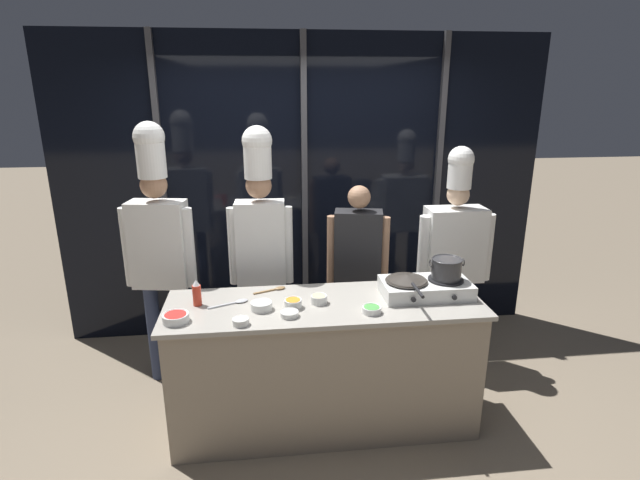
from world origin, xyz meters
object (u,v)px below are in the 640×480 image
Objects in this scene: prep_bowl_bean_sprouts at (289,313)px; prep_bowl_ginger at (319,299)px; prep_bowl_carrots at (293,303)px; chef_head at (159,238)px; person_guest at (358,260)px; chef_line at (454,247)px; prep_bowl_bell_pepper at (176,317)px; stock_pot at (447,268)px; prep_bowl_rice at (261,305)px; prep_bowl_scallions at (372,309)px; serving_spoon_slotted at (236,302)px; serving_spoon_solid at (276,289)px; squeeze_bottle_chili at (197,293)px; prep_bowl_garlic at (241,321)px; portable_stove at (426,288)px; frying_pan at (407,278)px; chef_sous at (260,234)px.

prep_bowl_bean_sprouts is 1.06× the size of prep_bowl_ginger.
prep_bowl_carrots is 0.06× the size of chef_head.
chef_line reaches higher than person_guest.
stock_pot is at bearing 6.86° from prep_bowl_bell_pepper.
prep_bowl_bean_sprouts is 0.84× the size of prep_bowl_rice.
prep_bowl_rice is 0.08× the size of chef_line.
prep_bowl_scallions reaches higher than serving_spoon_slotted.
chef_head is at bearing 11.84° from person_guest.
serving_spoon_solid is at bearing 99.46° from prep_bowl_bean_sprouts.
prep_bowl_carrots is (0.03, 0.12, 0.01)m from prep_bowl_bean_sprouts.
prep_bowl_garlic is at bearing -47.46° from squeeze_bottle_chili.
person_guest is at bearing 47.16° from prep_bowl_garlic.
chef_line is (1.38, 0.89, 0.08)m from prep_bowl_bean_sprouts.
prep_bowl_rice is (-1.23, -0.10, -0.16)m from stock_pot.
person_guest is at bearing 34.50° from prep_bowl_bell_pepper.
portable_stove is 2.58× the size of stock_pot.
chef_sous is (-0.96, 0.63, 0.15)m from frying_pan.
prep_bowl_bell_pepper is at bearing 179.40° from prep_bowl_scallions.
prep_bowl_ginger is 0.06× the size of chef_line.
prep_bowl_scallions is 0.76× the size of prep_bowl_bell_pepper.
prep_bowl_rice reaches higher than serving_spoon_solid.
person_guest reaches higher than prep_bowl_rice.
prep_bowl_garlic is 0.05× the size of chef_head.
portable_stove is 1.10m from prep_bowl_rice.
frying_pan is 2.78× the size of squeeze_bottle_chili.
chef_head is at bearing 148.38° from prep_bowl_scallions.
stock_pot is at bearing -0.66° from squeeze_bottle_chili.
prep_bowl_garlic is at bearing -167.91° from stock_pot.
chef_sous reaches higher than prep_bowl_scallions.
squeeze_bottle_chili reaches higher than prep_bowl_scallions.
chef_sous reaches higher than serving_spoon_slotted.
frying_pan is 1.13m from serving_spoon_slotted.
prep_bowl_garlic is (0.28, -0.31, -0.06)m from squeeze_bottle_chili.
chef_head is at bearing 141.66° from prep_bowl_carrots.
chef_head is at bearing 123.20° from prep_bowl_garlic.
prep_bowl_rice is (-0.96, -0.09, -0.10)m from frying_pan.
frying_pan reaches higher than prep_bowl_scallions.
squeeze_bottle_chili is 0.26m from prep_bowl_bell_pepper.
portable_stove is at bearing 152.95° from chef_sous.
frying_pan is at bearing -13.67° from serving_spoon_solid.
prep_bowl_bell_pepper is at bearing 45.93° from person_guest.
chef_head is at bearing 0.47° from chef_line.
squeeze_bottle_chili is 0.76× the size of serving_spoon_solid.
chef_head is at bearing 132.47° from serving_spoon_slotted.
prep_bowl_rice is at bearing -178.25° from prep_bowl_carrots.
squeeze_bottle_chili is (-1.64, 0.02, -0.10)m from stock_pot.
prep_bowl_bean_sprouts is 1.65m from chef_line.
chef_sous is (-1.09, 0.63, 0.23)m from portable_stove.
prep_bowl_bell_pepper is at bearing 23.16° from chef_line.
squeeze_bottle_chili reaches higher than serving_spoon_slotted.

